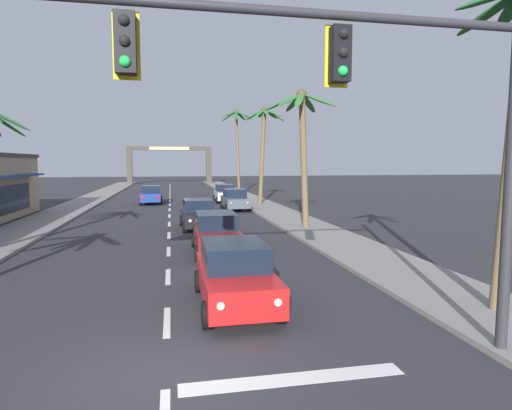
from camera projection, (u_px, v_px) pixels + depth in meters
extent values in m
plane|color=#2D2D33|center=(166.00, 375.00, 7.65)|extent=(220.00, 220.00, 0.00)
cube|color=gray|center=(288.00, 218.00, 28.67)|extent=(3.20, 110.00, 0.14)
cube|color=gray|center=(37.00, 224.00, 25.65)|extent=(3.20, 110.00, 0.14)
cube|color=silver|center=(167.00, 321.00, 10.18)|extent=(0.16, 2.00, 0.01)
cube|color=silver|center=(168.00, 276.00, 14.21)|extent=(0.16, 2.00, 0.01)
cube|color=silver|center=(169.00, 251.00, 18.23)|extent=(0.16, 2.00, 0.01)
cube|color=silver|center=(169.00, 235.00, 22.25)|extent=(0.16, 2.00, 0.01)
cube|color=silver|center=(169.00, 224.00, 26.27)|extent=(0.16, 2.00, 0.01)
cube|color=silver|center=(169.00, 216.00, 30.29)|extent=(0.16, 2.00, 0.01)
cube|color=silver|center=(170.00, 210.00, 34.31)|extent=(0.16, 2.00, 0.01)
cube|color=silver|center=(170.00, 205.00, 38.33)|extent=(0.16, 2.00, 0.01)
cube|color=silver|center=(170.00, 201.00, 42.35)|extent=(0.16, 2.00, 0.01)
cube|color=silver|center=(170.00, 197.00, 46.38)|extent=(0.16, 2.00, 0.01)
cube|color=silver|center=(170.00, 195.00, 50.40)|extent=(0.16, 2.00, 0.01)
cube|color=silver|center=(170.00, 192.00, 54.42)|extent=(0.16, 2.00, 0.01)
cube|color=silver|center=(170.00, 190.00, 58.44)|extent=(0.16, 2.00, 0.01)
cube|color=silver|center=(170.00, 188.00, 62.46)|extent=(0.16, 2.00, 0.01)
cube|color=silver|center=(170.00, 187.00, 66.48)|extent=(0.16, 2.00, 0.01)
cube|color=silver|center=(170.00, 185.00, 70.50)|extent=(0.16, 2.00, 0.01)
cube|color=silver|center=(170.00, 184.00, 74.53)|extent=(0.16, 2.00, 0.01)
cube|color=silver|center=(294.00, 379.00, 7.49)|extent=(4.00, 0.44, 0.01)
cylinder|color=#2D2D33|center=(510.00, 180.00, 8.14)|extent=(0.22, 0.22, 6.88)
cylinder|color=#2D2D33|center=(238.00, 8.00, 6.85)|extent=(10.46, 0.16, 0.16)
cube|color=black|center=(340.00, 54.00, 7.23)|extent=(0.32, 0.26, 0.92)
sphere|color=black|center=(344.00, 34.00, 7.06)|extent=(0.17, 0.17, 0.17)
sphere|color=black|center=(343.00, 52.00, 7.09)|extent=(0.17, 0.17, 0.17)
sphere|color=#1EE54C|center=(343.00, 71.00, 7.12)|extent=(0.17, 0.17, 0.17)
cube|color=yellow|center=(336.00, 57.00, 7.39)|extent=(0.42, 0.03, 1.04)
cube|color=black|center=(125.00, 43.00, 6.55)|extent=(0.32, 0.26, 0.92)
sphere|color=black|center=(124.00, 20.00, 6.39)|extent=(0.17, 0.17, 0.17)
sphere|color=black|center=(124.00, 41.00, 6.42)|extent=(0.17, 0.17, 0.17)
sphere|color=#1EE54C|center=(125.00, 61.00, 6.45)|extent=(0.17, 0.17, 0.17)
cube|color=yellow|center=(126.00, 46.00, 6.71)|extent=(0.42, 0.03, 1.04)
cube|color=red|center=(235.00, 281.00, 11.24)|extent=(1.77, 4.30, 0.72)
cube|color=black|center=(234.00, 254.00, 11.32)|extent=(1.60, 2.20, 0.64)
cylinder|color=black|center=(280.00, 310.00, 10.06)|extent=(0.22, 0.64, 0.64)
cylinder|color=black|center=(207.00, 315.00, 9.73)|extent=(0.22, 0.64, 0.64)
cylinder|color=black|center=(257.00, 278.00, 12.83)|extent=(0.22, 0.64, 0.64)
cylinder|color=black|center=(199.00, 281.00, 12.50)|extent=(0.22, 0.64, 0.64)
sphere|color=#F9EFC6|center=(278.00, 303.00, 9.23)|extent=(0.18, 0.18, 0.18)
sphere|color=#F9EFC6|center=(221.00, 306.00, 9.00)|extent=(0.18, 0.18, 0.18)
cube|color=red|center=(246.00, 258.00, 13.47)|extent=(0.24, 0.06, 0.20)
cube|color=red|center=(204.00, 260.00, 13.21)|extent=(0.24, 0.06, 0.20)
cube|color=maroon|center=(217.00, 237.00, 17.84)|extent=(1.78, 4.31, 0.72)
cube|color=black|center=(216.00, 220.00, 17.92)|extent=(1.61, 2.21, 0.64)
cylinder|color=black|center=(242.00, 252.00, 16.65)|extent=(0.22, 0.64, 0.64)
cylinder|color=black|center=(198.00, 253.00, 16.33)|extent=(0.22, 0.64, 0.64)
cylinder|color=black|center=(232.00, 239.00, 19.43)|extent=(0.22, 0.64, 0.64)
cylinder|color=black|center=(194.00, 240.00, 19.10)|extent=(0.22, 0.64, 0.64)
sphere|color=#F9EFC6|center=(239.00, 244.00, 15.83)|extent=(0.18, 0.18, 0.18)
sphere|color=#F9EFC6|center=(206.00, 245.00, 15.60)|extent=(0.18, 0.18, 0.18)
cube|color=red|center=(226.00, 226.00, 20.07)|extent=(0.24, 0.06, 0.20)
cube|color=red|center=(198.00, 227.00, 19.82)|extent=(0.24, 0.06, 0.20)
cube|color=black|center=(198.00, 217.00, 24.33)|extent=(1.90, 4.35, 0.72)
cube|color=black|center=(198.00, 205.00, 24.41)|extent=(1.67, 2.25, 0.64)
cylinder|color=black|center=(217.00, 226.00, 23.19)|extent=(0.24, 0.65, 0.64)
cylinder|color=black|center=(185.00, 227.00, 22.80)|extent=(0.24, 0.65, 0.64)
cylinder|color=black|center=(211.00, 220.00, 25.94)|extent=(0.24, 0.65, 0.64)
cylinder|color=black|center=(182.00, 220.00, 25.55)|extent=(0.24, 0.65, 0.64)
sphere|color=#F9EFC6|center=(214.00, 220.00, 22.36)|extent=(0.18, 0.18, 0.18)
sphere|color=#F9EFC6|center=(190.00, 221.00, 22.08)|extent=(0.18, 0.18, 0.18)
cube|color=red|center=(206.00, 211.00, 26.56)|extent=(0.24, 0.07, 0.20)
cube|color=red|center=(184.00, 211.00, 26.27)|extent=(0.24, 0.07, 0.20)
cube|color=navy|center=(151.00, 196.00, 39.01)|extent=(1.79, 4.31, 0.72)
cube|color=black|center=(151.00, 189.00, 38.80)|extent=(1.61, 2.21, 0.64)
cylinder|color=black|center=(142.00, 199.00, 40.26)|extent=(0.22, 0.64, 0.64)
cylinder|color=black|center=(161.00, 199.00, 40.60)|extent=(0.22, 0.64, 0.64)
cylinder|color=black|center=(141.00, 202.00, 37.49)|extent=(0.22, 0.64, 0.64)
cylinder|color=black|center=(161.00, 202.00, 37.84)|extent=(0.22, 0.64, 0.64)
sphere|color=#B2B2AD|center=(145.00, 194.00, 41.00)|extent=(0.18, 0.18, 0.18)
sphere|color=#B2B2AD|center=(159.00, 194.00, 41.24)|extent=(0.18, 0.18, 0.18)
cube|color=red|center=(142.00, 197.00, 36.77)|extent=(0.24, 0.06, 0.20)
cube|color=red|center=(158.00, 197.00, 37.03)|extent=(0.24, 0.06, 0.20)
cube|color=silver|center=(225.00, 195.00, 40.63)|extent=(1.83, 4.33, 0.72)
cube|color=black|center=(225.00, 188.00, 40.71)|extent=(1.64, 2.23, 0.64)
cylinder|color=black|center=(236.00, 200.00, 39.43)|extent=(0.23, 0.64, 0.64)
cylinder|color=black|center=(217.00, 200.00, 39.13)|extent=(0.23, 0.64, 0.64)
cylinder|color=black|center=(232.00, 198.00, 42.21)|extent=(0.23, 0.64, 0.64)
cylinder|color=black|center=(215.00, 198.00, 41.90)|extent=(0.23, 0.64, 0.64)
sphere|color=#B2B2AD|center=(234.00, 196.00, 38.61)|extent=(0.18, 0.18, 0.18)
sphere|color=#B2B2AD|center=(221.00, 196.00, 38.39)|extent=(0.18, 0.18, 0.18)
cube|color=red|center=(229.00, 192.00, 42.85)|extent=(0.24, 0.06, 0.20)
cube|color=red|center=(216.00, 193.00, 42.62)|extent=(0.24, 0.06, 0.20)
cube|color=#4C515B|center=(235.00, 202.00, 33.86)|extent=(1.79, 4.31, 0.72)
cube|color=black|center=(235.00, 193.00, 33.94)|extent=(1.62, 2.21, 0.64)
cylinder|color=black|center=(249.00, 208.00, 32.68)|extent=(0.23, 0.64, 0.64)
cylinder|color=black|center=(227.00, 208.00, 32.34)|extent=(0.23, 0.64, 0.64)
cylinder|color=black|center=(243.00, 204.00, 35.45)|extent=(0.23, 0.64, 0.64)
cylinder|color=black|center=(222.00, 205.00, 35.10)|extent=(0.23, 0.64, 0.64)
sphere|color=#B2B2AD|center=(248.00, 203.00, 31.86)|extent=(0.18, 0.18, 0.18)
sphere|color=#B2B2AD|center=(231.00, 203.00, 31.61)|extent=(0.18, 0.18, 0.18)
cube|color=red|center=(239.00, 198.00, 36.09)|extent=(0.24, 0.06, 0.20)
cube|color=red|center=(223.00, 198.00, 35.82)|extent=(0.24, 0.06, 0.20)
cylinder|color=brown|center=(510.00, 158.00, 10.35)|extent=(0.68, 0.32, 7.75)
ellipsoid|color=#1E5123|center=(511.00, 10.00, 10.89)|extent=(1.07, 1.85, 0.57)
ellipsoid|color=#1E5123|center=(489.00, 13.00, 10.74)|extent=(1.03, 1.79, 0.83)
cylinder|color=brown|center=(304.00, 163.00, 23.87)|extent=(0.67, 0.36, 7.43)
ellipsoid|color=#2D702D|center=(319.00, 100.00, 23.93)|extent=(2.27, 0.88, 0.69)
ellipsoid|color=#2D702D|center=(308.00, 103.00, 24.44)|extent=(1.65, 1.96, 0.94)
ellipsoid|color=#2D702D|center=(294.00, 103.00, 24.51)|extent=(0.68, 2.23, 0.87)
ellipsoid|color=#2D702D|center=(283.00, 102.00, 23.89)|extent=(2.04, 1.53, 0.93)
ellipsoid|color=#2D702D|center=(290.00, 100.00, 22.71)|extent=(1.95, 1.64, 0.99)
ellipsoid|color=#2D702D|center=(299.00, 100.00, 22.51)|extent=(1.24, 2.09, 1.11)
ellipsoid|color=#2D702D|center=(319.00, 100.00, 22.88)|extent=(1.76, 1.86, 0.99)
sphere|color=#4C4223|center=(302.00, 95.00, 23.46)|extent=(0.60, 0.60, 0.60)
cylinder|color=brown|center=(262.00, 158.00, 37.59)|extent=(0.73, 0.35, 8.27)
ellipsoid|color=#2D702D|center=(275.00, 116.00, 37.34)|extent=(1.94, 0.61, 1.17)
ellipsoid|color=#2D702D|center=(271.00, 114.00, 38.06)|extent=(1.77, 1.70, 0.78)
ellipsoid|color=#2D702D|center=(262.00, 114.00, 38.23)|extent=(0.46, 2.10, 0.62)
ellipsoid|color=#2D702D|center=(254.00, 115.00, 37.68)|extent=(1.82, 1.52, 0.99)
ellipsoid|color=#2D702D|center=(258.00, 115.00, 36.58)|extent=(1.74, 1.48, 1.20)
ellipsoid|color=#2D702D|center=(266.00, 112.00, 36.26)|extent=(0.56, 2.07, 0.82)
ellipsoid|color=#2D702D|center=(274.00, 113.00, 36.66)|extent=(1.63, 1.78, 0.92)
sphere|color=#4C4223|center=(264.00, 110.00, 37.22)|extent=(0.60, 0.60, 0.60)
cylinder|color=brown|center=(238.00, 153.00, 51.17)|extent=(0.67, 0.32, 9.68)
ellipsoid|color=#236028|center=(245.00, 115.00, 50.88)|extent=(2.09, 0.43, 0.96)
ellipsoid|color=#236028|center=(241.00, 116.00, 51.57)|extent=(1.66, 1.84, 0.97)
ellipsoid|color=#236028|center=(231.00, 114.00, 51.56)|extent=(1.21, 2.16, 0.61)
ellipsoid|color=#236028|center=(229.00, 116.00, 51.01)|extent=(1.90, 1.34, 1.24)
ellipsoid|color=#236028|center=(230.00, 114.00, 49.96)|extent=(1.96, 1.52, 0.92)
ellipsoid|color=#236028|center=(236.00, 115.00, 49.77)|extent=(0.68, 2.00, 1.24)
ellipsoid|color=#236028|center=(243.00, 115.00, 50.27)|extent=(1.85, 1.54, 1.14)
sphere|color=#4C4223|center=(236.00, 112.00, 50.66)|extent=(0.60, 0.60, 0.60)
cube|color=#423D38|center=(129.00, 167.00, 73.43)|extent=(0.90, 0.90, 5.84)
cube|color=#423D38|center=(209.00, 167.00, 76.06)|extent=(0.90, 0.90, 5.84)
cube|color=#423D38|center=(169.00, 148.00, 74.42)|extent=(14.48, 0.60, 0.70)
cube|color=tan|center=(169.00, 148.00, 74.11)|extent=(6.79, 0.08, 0.56)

